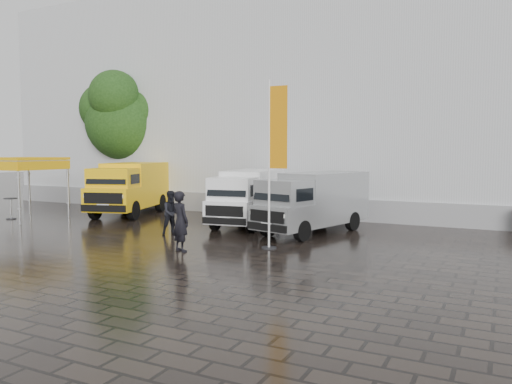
% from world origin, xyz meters
% --- Properties ---
extents(ground, '(120.00, 120.00, 0.00)m').
position_xyz_m(ground, '(0.00, 0.00, 0.00)').
color(ground, black).
rests_on(ground, ground).
extents(exhibition_hall, '(44.00, 16.00, 12.00)m').
position_xyz_m(exhibition_hall, '(2.00, 16.00, 6.00)').
color(exhibition_hall, silver).
rests_on(exhibition_hall, ground).
extents(hall_plinth, '(44.00, 0.15, 1.00)m').
position_xyz_m(hall_plinth, '(2.00, 7.95, 0.50)').
color(hall_plinth, gray).
rests_on(hall_plinth, ground).
extents(van_yellow, '(3.69, 6.00, 2.59)m').
position_xyz_m(van_yellow, '(-8.68, 5.14, 1.30)').
color(van_yellow, yellow).
rests_on(van_yellow, ground).
extents(van_white, '(2.57, 5.61, 2.34)m').
position_xyz_m(van_white, '(-1.80, 4.70, 1.17)').
color(van_white, white).
rests_on(van_white, ground).
extents(van_silver, '(3.18, 5.68, 2.34)m').
position_xyz_m(van_silver, '(1.43, 3.95, 1.17)').
color(van_silver, '#A0A3A4').
rests_on(van_silver, ground).
extents(canopy_tent, '(2.92, 2.92, 2.89)m').
position_xyz_m(canopy_tent, '(-12.14, 1.73, 2.69)').
color(canopy_tent, silver).
rests_on(canopy_tent, ground).
extents(flagpole, '(0.88, 0.50, 5.46)m').
position_xyz_m(flagpole, '(1.39, 0.42, 3.09)').
color(flagpole, black).
rests_on(flagpole, ground).
extents(tree, '(4.46, 4.46, 8.00)m').
position_xyz_m(tree, '(-12.09, 8.76, 5.13)').
color(tree, black).
rests_on(tree, ground).
extents(cocktail_table, '(0.60, 0.60, 1.00)m').
position_xyz_m(cocktail_table, '(-12.61, 1.39, 0.50)').
color(cocktail_table, black).
rests_on(cocktail_table, ground).
extents(person_front, '(0.82, 0.69, 1.93)m').
position_xyz_m(person_front, '(-1.08, -1.29, 0.97)').
color(person_front, black).
rests_on(person_front, ground).
extents(person_tent, '(0.97, 1.03, 1.68)m').
position_xyz_m(person_tent, '(-3.24, 1.21, 0.84)').
color(person_tent, black).
rests_on(person_tent, ground).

